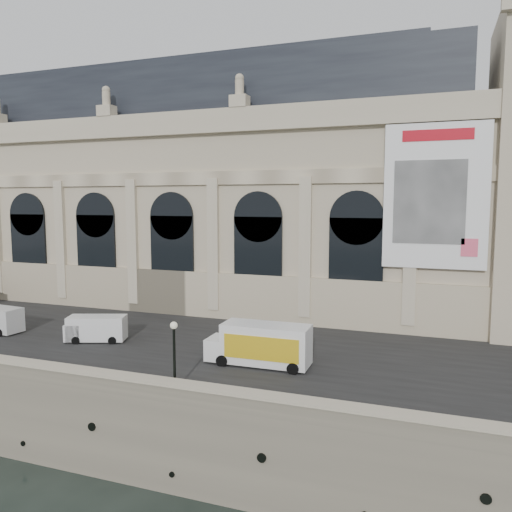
{
  "coord_description": "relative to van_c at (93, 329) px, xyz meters",
  "views": [
    {
      "loc": [
        23.07,
        -26.26,
        18.55
      ],
      "look_at": [
        5.73,
        22.0,
        12.94
      ],
      "focal_mm": 35.0,
      "sensor_mm": 36.0,
      "label": 1
    }
  ],
  "objects": [
    {
      "name": "box_truck",
      "position": [
        16.28,
        -1.11,
        0.44
      ],
      "size": [
        8.09,
        2.98,
        3.24
      ],
      "color": "white",
      "rests_on": "quay"
    },
    {
      "name": "street",
      "position": [
        5.5,
        3.99,
        -1.16
      ],
      "size": [
        160.0,
        24.0,
        0.06
      ],
      "primitive_type": "cube",
      "color": "#2D2D2D",
      "rests_on": "quay"
    },
    {
      "name": "ground",
      "position": [
        5.5,
        -10.01,
        -7.19
      ],
      "size": [
        260.0,
        260.0,
        0.0
      ],
      "primitive_type": "plane",
      "color": "black",
      "rests_on": "ground"
    },
    {
      "name": "van_c",
      "position": [
        0.0,
        0.0,
        0.0
      ],
      "size": [
        5.58,
        3.61,
        2.33
      ],
      "color": "white",
      "rests_on": "quay"
    },
    {
      "name": "quay",
      "position": [
        5.5,
        24.99,
        -4.19
      ],
      "size": [
        160.0,
        70.0,
        6.0
      ],
      "primitive_type": "cube",
      "color": "gray",
      "rests_on": "ground"
    },
    {
      "name": "parapet",
      "position": [
        5.5,
        -9.41,
        -0.57
      ],
      "size": [
        160.0,
        1.4,
        1.21
      ],
      "color": "gray",
      "rests_on": "quay"
    },
    {
      "name": "lamp_right",
      "position": [
        12.79,
        -8.21,
        1.18
      ],
      "size": [
        0.49,
        0.49,
        4.77
      ],
      "color": "black",
      "rests_on": "quay"
    },
    {
      "name": "museum",
      "position": [
        -0.48,
        20.85,
        12.53
      ],
      "size": [
        69.0,
        18.7,
        29.1
      ],
      "color": "#C6B398",
      "rests_on": "quay"
    }
  ]
}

